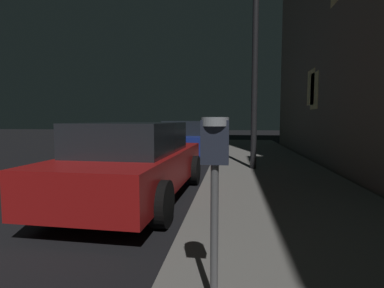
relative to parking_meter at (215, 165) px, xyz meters
The scene contains 4 objects.
parking_meter is the anchor object (origin of this frame).
car_red 3.67m from the parking_meter, 117.09° to the left, with size 2.08×4.50×1.43m.
car_blue 9.83m from the parking_meter, 99.72° to the left, with size 2.25×4.53×1.43m.
street_lamp 6.66m from the parking_meter, 83.49° to the left, with size 0.44×0.44×5.00m.
Camera 1 is at (4.62, -1.67, 1.49)m, focal length 27.69 mm.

